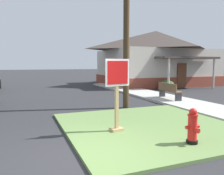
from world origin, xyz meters
The scene contains 9 objects.
ground_plane centered at (0.00, 0.00, 0.00)m, with size 160.00×160.00×0.00m, color #2B2B2D.
grass_corner_patch centered at (2.58, 1.77, 0.04)m, with size 5.19×5.32×0.08m, color #668447.
sidewalk_strip centered at (6.37, 6.68, 0.06)m, with size 2.20×19.65×0.12m, color #B2AFA8.
fire_hydrant centered at (2.68, -0.09, 0.49)m, with size 0.38×0.34×0.86m.
stop_sign centered at (1.39, 1.53, 1.09)m, with size 0.76×0.32×2.06m.
manhole_cover centered at (0.37, 3.40, 0.01)m, with size 0.70×0.70×0.02m, color black.
street_bench centered at (6.24, 5.82, 0.59)m, with size 0.54×1.80×0.85m.
corner_house centered at (11.16, 14.90, 2.66)m, with size 10.16×9.60×5.18m.
shrub_near_porch centered at (9.26, 10.27, 0.39)m, with size 1.11×1.11×0.79m, color #3B5A2A.
Camera 1 is at (-1.09, -4.31, 2.00)m, focal length 36.33 mm.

